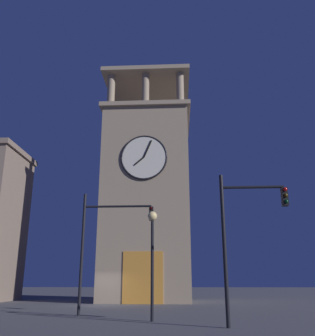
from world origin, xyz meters
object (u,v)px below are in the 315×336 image
object	(u,v)px
street_lamp	(152,242)
traffic_signal_mid	(105,234)
clocktower	(148,200)
traffic_signal_near	(244,226)

from	to	relation	value
street_lamp	traffic_signal_mid	bearing A→B (deg)	-44.84
clocktower	traffic_signal_near	world-z (taller)	clocktower
traffic_signal_mid	street_lamp	xyz separation A→B (m)	(-2.78, 2.77, -0.71)
traffic_signal_near	street_lamp	bearing A→B (deg)	-30.96
clocktower	traffic_signal_near	bearing A→B (deg)	105.67
street_lamp	clocktower	bearing A→B (deg)	-84.54
traffic_signal_mid	clocktower	bearing A→B (deg)	-94.50
clocktower	traffic_signal_mid	xyz separation A→B (m)	(1.14, 14.44, -4.96)
clocktower	street_lamp	distance (m)	18.19
traffic_signal_mid	traffic_signal_near	bearing A→B (deg)	142.55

